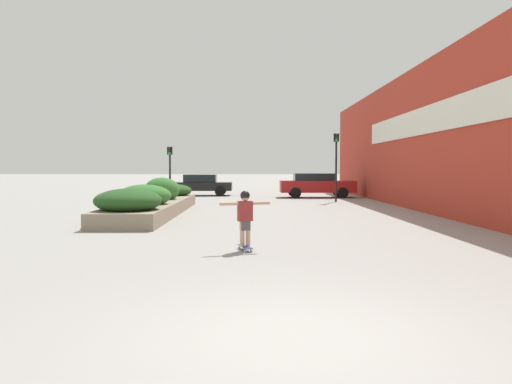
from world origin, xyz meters
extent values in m
plane|color=gray|center=(0.00, 0.00, 0.00)|extent=(300.00, 300.00, 0.00)
cube|color=#B23323|center=(7.26, 14.45, 3.22)|extent=(0.60, 41.86, 6.44)
cube|color=silver|center=(6.92, 8.96, 3.91)|extent=(0.06, 30.87, 1.16)
cube|color=gray|center=(-4.40, 15.05, 0.26)|extent=(2.15, 11.46, 0.52)
ellipsoid|color=#234C1E|center=(-4.45, 10.90, 0.83)|extent=(2.20, 2.46, 0.80)
ellipsoid|color=#33702D|center=(-4.46, 13.48, 0.85)|extent=(2.04, 1.86, 0.86)
ellipsoid|color=#33702D|center=(-4.32, 16.47, 0.94)|extent=(1.55, 1.56, 1.10)
ellipsoid|color=#234C1E|center=(-4.38, 19.64, 0.77)|extent=(2.00, 2.19, 0.65)
cube|color=navy|center=(-0.55, 5.87, 0.09)|extent=(0.37, 0.72, 0.01)
cylinder|color=beige|center=(-0.69, 6.08, 0.03)|extent=(0.06, 0.07, 0.06)
cylinder|color=beige|center=(-0.56, 6.12, 0.03)|extent=(0.06, 0.07, 0.06)
cylinder|color=beige|center=(-0.54, 5.61, 0.03)|extent=(0.06, 0.07, 0.06)
cylinder|color=beige|center=(-0.41, 5.65, 0.03)|extent=(0.06, 0.07, 0.06)
cylinder|color=tan|center=(-0.62, 5.85, 0.39)|extent=(0.13, 0.13, 0.59)
cylinder|color=tan|center=(-0.49, 5.89, 0.39)|extent=(0.13, 0.13, 0.59)
cube|color=#4C4C51|center=(-0.55, 5.87, 0.58)|extent=(0.25, 0.23, 0.21)
cube|color=maroon|center=(-0.55, 5.87, 0.91)|extent=(0.37, 0.26, 0.46)
cylinder|color=tan|center=(-0.92, 5.75, 1.09)|extent=(0.44, 0.20, 0.08)
cylinder|color=tan|center=(-0.19, 5.98, 1.09)|extent=(0.44, 0.20, 0.08)
sphere|color=tan|center=(-0.55, 5.87, 1.24)|extent=(0.19, 0.19, 0.19)
sphere|color=black|center=(-0.55, 5.87, 1.27)|extent=(0.22, 0.22, 0.22)
cube|color=black|center=(-3.69, 28.98, 0.63)|extent=(4.01, 1.81, 0.56)
cube|color=black|center=(-3.85, 28.98, 1.18)|extent=(2.20, 1.59, 0.54)
cylinder|color=black|center=(-2.45, 29.84, 0.35)|extent=(0.70, 0.22, 0.70)
cylinder|color=black|center=(-2.45, 28.12, 0.35)|extent=(0.70, 0.22, 0.70)
cylinder|color=black|center=(-4.94, 29.84, 0.35)|extent=(0.70, 0.22, 0.70)
cylinder|color=black|center=(-4.94, 28.12, 0.35)|extent=(0.70, 0.22, 0.70)
cube|color=maroon|center=(3.93, 26.55, 0.71)|extent=(4.79, 1.77, 0.74)
cube|color=black|center=(3.74, 26.55, 1.32)|extent=(2.64, 1.56, 0.47)
cylinder|color=black|center=(5.42, 27.39, 0.34)|extent=(0.68, 0.22, 0.68)
cylinder|color=black|center=(5.42, 25.71, 0.34)|extent=(0.68, 0.22, 0.68)
cylinder|color=black|center=(2.44, 27.39, 0.34)|extent=(0.68, 0.22, 0.68)
cylinder|color=black|center=(2.44, 25.71, 0.34)|extent=(0.68, 0.22, 0.68)
cube|color=navy|center=(12.64, 29.85, 0.65)|extent=(4.38, 1.70, 0.67)
cube|color=black|center=(12.47, 29.85, 1.22)|extent=(2.41, 1.50, 0.48)
cylinder|color=black|center=(14.00, 30.66, 0.32)|extent=(0.63, 0.22, 0.63)
cylinder|color=black|center=(14.00, 29.04, 0.32)|extent=(0.63, 0.22, 0.63)
cylinder|color=black|center=(11.28, 30.66, 0.32)|extent=(0.63, 0.22, 0.63)
cylinder|color=black|center=(11.28, 29.04, 0.32)|extent=(0.63, 0.22, 0.63)
cylinder|color=black|center=(-5.01, 23.05, 1.33)|extent=(0.11, 0.11, 2.66)
cube|color=black|center=(-5.01, 23.05, 2.89)|extent=(0.28, 0.20, 0.45)
sphere|color=#2D2823|center=(-5.01, 22.93, 3.04)|extent=(0.15, 0.15, 0.15)
sphere|color=#2D2823|center=(-5.01, 22.93, 2.89)|extent=(0.15, 0.15, 0.15)
sphere|color=green|center=(-5.01, 22.93, 2.74)|extent=(0.15, 0.15, 0.15)
cylinder|color=black|center=(4.40, 22.35, 1.69)|extent=(0.11, 0.11, 3.38)
cube|color=black|center=(4.40, 22.35, 3.60)|extent=(0.28, 0.20, 0.45)
sphere|color=#2D2823|center=(4.40, 22.23, 3.75)|extent=(0.15, 0.15, 0.15)
sphere|color=#2D2823|center=(4.40, 22.23, 3.60)|extent=(0.15, 0.15, 0.15)
sphere|color=green|center=(4.40, 22.23, 3.45)|extent=(0.15, 0.15, 0.15)
camera|label=1|loc=(-0.45, -5.53, 1.90)|focal=35.00mm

